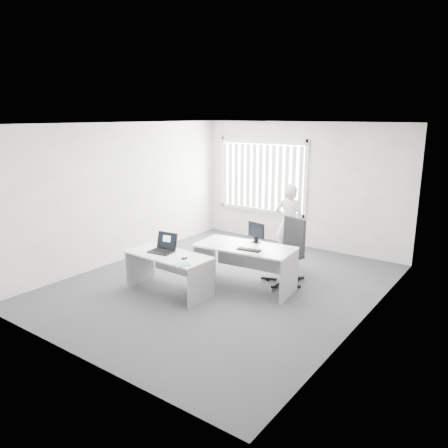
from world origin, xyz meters
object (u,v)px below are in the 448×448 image
Objects in this scene: person at (289,223)px; office_chair at (286,263)px; laptop at (161,244)px; desk_near at (169,265)px; desk_far at (245,258)px; monitor at (256,232)px.

office_chair is at bearing 101.45° from person.
desk_near is at bearing -5.65° from laptop.
desk_far reaches higher than desk_near.
desk_far is 1.77m from person.
person is at bearing 86.22° from desk_far.
desk_near is at bearing -113.69° from office_chair.
laptop is at bearing 54.41° from person.
person is 1.47m from monitor.
desk_near is 0.38m from laptop.
office_chair is 1.28m from person.
desk_far is 1.08× the size of person.
monitor is at bearing 80.00° from person.
person is at bearing 106.29° from monitor.
desk_far is at bearing -106.05° from office_chair.
desk_near is 1.31m from desk_far.
desk_far is 4.36× the size of laptop.
laptop is (-1.03, -2.66, 0.02)m from person.
desk_near is at bearing -117.53° from monitor.
desk_near is 1.29× the size of office_chair.
laptop is at bearing -146.77° from desk_far.
person is at bearing 62.39° from laptop.
desk_far is at bearing -85.82° from monitor.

